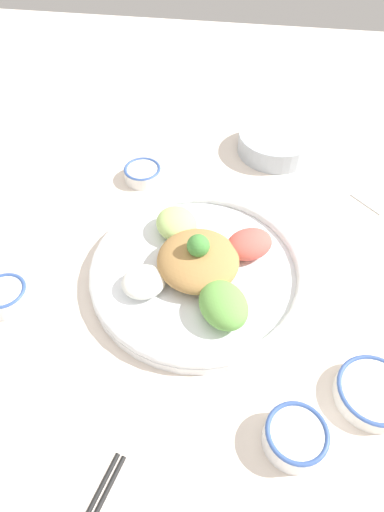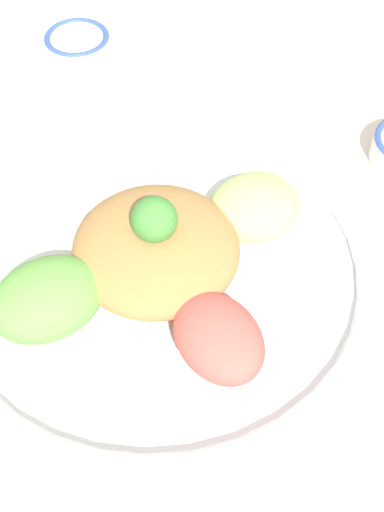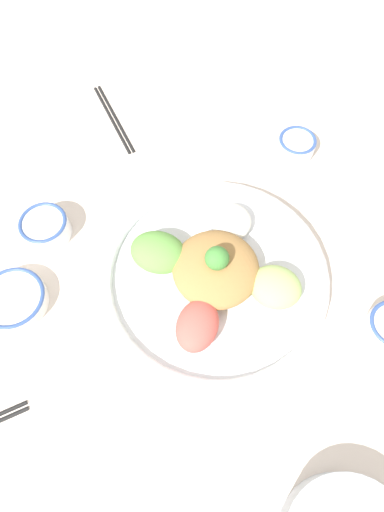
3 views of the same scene
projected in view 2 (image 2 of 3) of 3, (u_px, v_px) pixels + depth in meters
The scene contains 3 objects.
ground_plane at pixel (173, 250), 0.72m from camera, with size 2.40×2.40×0.00m, color silver.
salad_platter at pixel (157, 265), 0.67m from camera, with size 0.41×0.41×0.11m.
rice_bowl_blue at pixel (78, 48), 0.88m from camera, with size 0.08×0.08×0.04m.
Camera 2 is at (0.45, 0.03, 0.56)m, focal length 50.00 mm.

